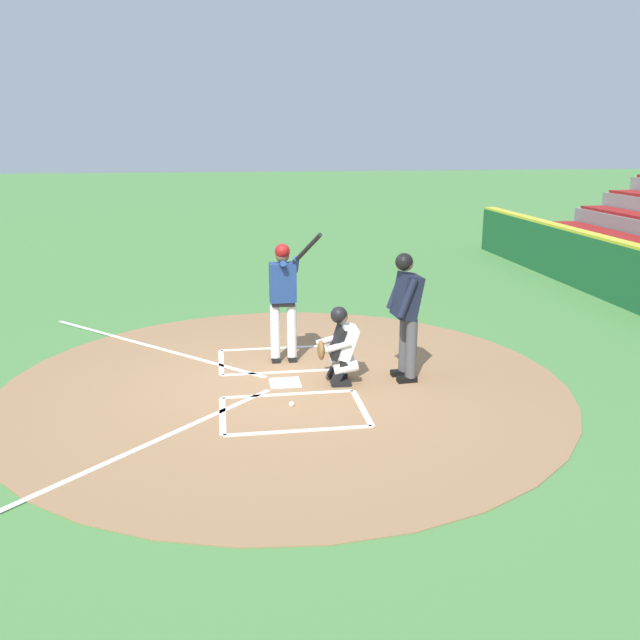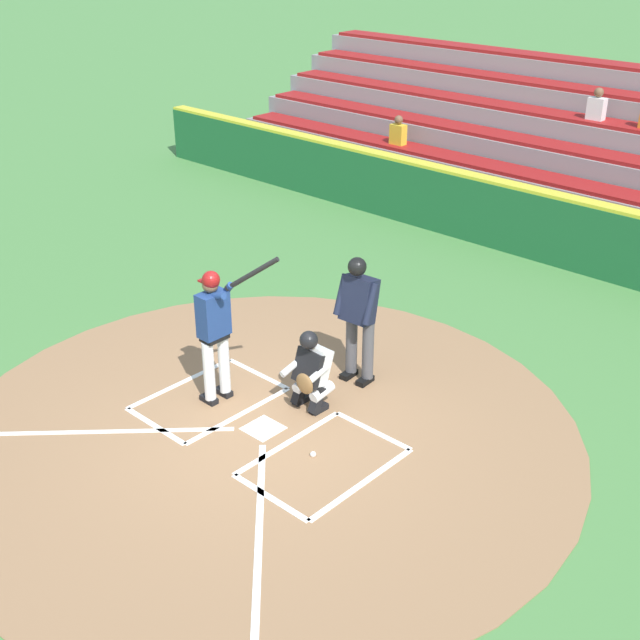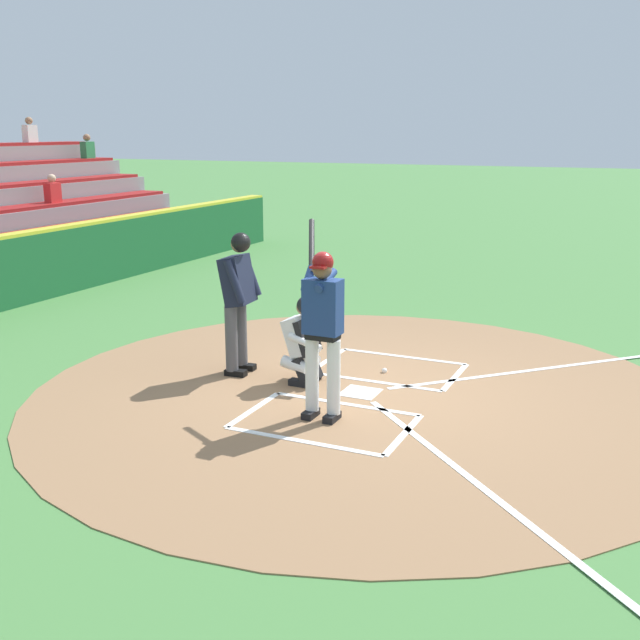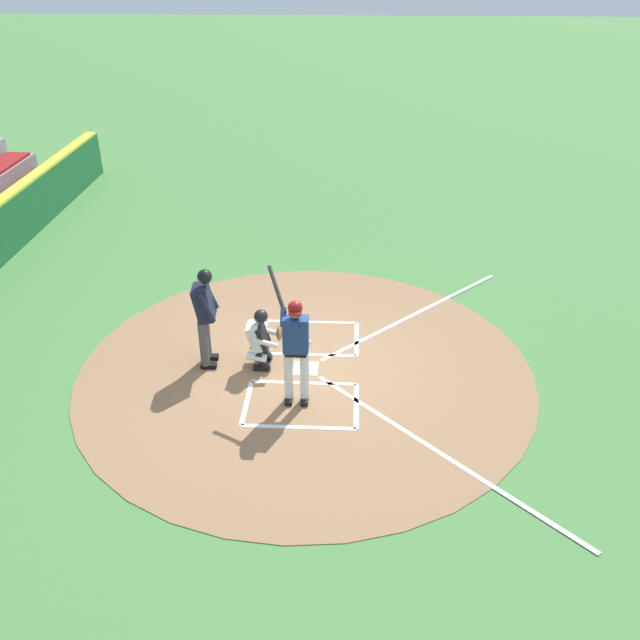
{
  "view_description": "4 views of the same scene",
  "coord_description": "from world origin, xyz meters",
  "px_view_note": "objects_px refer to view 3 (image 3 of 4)",
  "views": [
    {
      "loc": [
        -9.01,
        0.85,
        3.42
      ],
      "look_at": [
        -0.17,
        -0.48,
        0.97
      ],
      "focal_mm": 37.65,
      "sensor_mm": 36.0,
      "label": 1
    },
    {
      "loc": [
        -6.5,
        5.96,
        5.92
      ],
      "look_at": [
        0.31,
        -1.4,
        0.93
      ],
      "focal_mm": 46.59,
      "sensor_mm": 36.0,
      "label": 2
    },
    {
      "loc": [
        8.23,
        3.19,
        3.13
      ],
      "look_at": [
        0.29,
        -0.41,
        0.95
      ],
      "focal_mm": 42.9,
      "sensor_mm": 36.0,
      "label": 3
    },
    {
      "loc": [
        9.94,
        0.76,
        6.71
      ],
      "look_at": [
        -0.34,
        0.24,
        0.81
      ],
      "focal_mm": 37.95,
      "sensor_mm": 36.0,
      "label": 4
    }
  ],
  "objects_px": {
    "batter": "(322,323)",
    "catcher": "(306,338)",
    "plate_umpire": "(238,293)",
    "baseball": "(385,371)"
  },
  "relations": [
    {
      "from": "baseball",
      "to": "catcher",
      "type": "bearing_deg",
      "value": -45.35
    },
    {
      "from": "batter",
      "to": "baseball",
      "type": "height_order",
      "value": "batter"
    },
    {
      "from": "catcher",
      "to": "plate_umpire",
      "type": "height_order",
      "value": "plate_umpire"
    },
    {
      "from": "batter",
      "to": "catcher",
      "type": "distance_m",
      "value": 1.34
    },
    {
      "from": "batter",
      "to": "catcher",
      "type": "height_order",
      "value": "batter"
    },
    {
      "from": "plate_umpire",
      "to": "baseball",
      "type": "relative_size",
      "value": 25.2
    },
    {
      "from": "batter",
      "to": "plate_umpire",
      "type": "xyz_separation_m",
      "value": [
        -1.02,
        -1.65,
        -0.02
      ]
    },
    {
      "from": "catcher",
      "to": "plate_umpire",
      "type": "bearing_deg",
      "value": -89.4
    },
    {
      "from": "catcher",
      "to": "baseball",
      "type": "height_order",
      "value": "catcher"
    },
    {
      "from": "batter",
      "to": "catcher",
      "type": "xyz_separation_m",
      "value": [
        -1.03,
        -0.69,
        -0.51
      ]
    }
  ]
}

